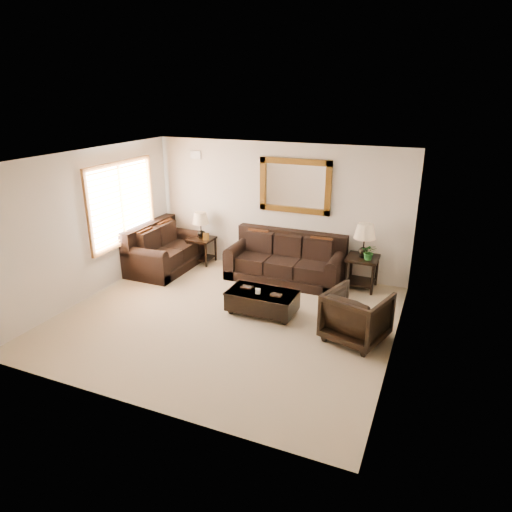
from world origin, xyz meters
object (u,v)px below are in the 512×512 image
at_px(end_table_left, 201,230).
at_px(coffee_table, 262,300).
at_px(sofa, 286,263).
at_px(armchair, 357,314).
at_px(loveseat, 163,252).
at_px(end_table_right, 364,247).

xyz_separation_m(end_table_left, coffee_table, (2.19, -1.79, -0.50)).
xyz_separation_m(sofa, coffee_table, (0.14, -1.64, -0.09)).
relative_size(sofa, armchair, 2.62).
xyz_separation_m(loveseat, end_table_right, (4.16, 0.59, 0.49)).
bearing_deg(end_table_left, coffee_table, -39.26).
bearing_deg(end_table_right, sofa, -175.42).
height_order(sofa, loveseat, loveseat).
height_order(end_table_right, armchair, end_table_right).
height_order(end_table_right, coffee_table, end_table_right).
distance_m(loveseat, end_table_left, 0.95).
bearing_deg(end_table_right, end_table_left, 179.47).
bearing_deg(end_table_left, armchair, -27.98).
xyz_separation_m(sofa, end_table_left, (-2.05, 0.15, 0.41)).
bearing_deg(end_table_right, armchair, -81.63).
bearing_deg(coffee_table, armchair, -8.18).
distance_m(sofa, coffee_table, 1.65).
bearing_deg(end_table_left, sofa, -4.29).
distance_m(loveseat, coffee_table, 3.02).
xyz_separation_m(loveseat, end_table_left, (0.60, 0.63, 0.40)).
bearing_deg(loveseat, end_table_right, -81.88).
distance_m(coffee_table, armchair, 1.70).
distance_m(end_table_right, coffee_table, 2.31).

